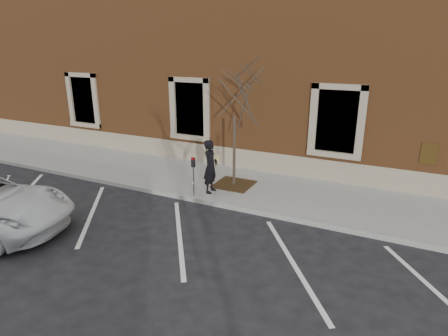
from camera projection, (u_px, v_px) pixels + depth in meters
The scene contains 9 objects.
ground at pixel (216, 205), 12.15m from camera, with size 120.00×120.00×0.00m, color #28282B.
sidewalk_near at pixel (238, 186), 13.62m from camera, with size 40.00×3.50×0.15m, color #A5A29B.
curb_near at pixel (215, 204), 12.08m from camera, with size 40.00×0.12×0.15m, color #9E9E99.
parking_stripes at pixel (179, 235), 10.27m from camera, with size 28.00×4.40×0.01m, color silver, non-canonical shape.
building_civic at pixel (291, 66), 17.50m from camera, with size 40.00×8.62×8.00m.
man at pixel (211, 167), 12.58m from camera, with size 0.67×0.44×1.83m, color black.
parking_meter at pixel (193, 169), 12.29m from camera, with size 0.12×0.09×1.32m.
tree_grate at pixel (234, 184), 13.51m from camera, with size 1.31×1.31×0.03m, color #3B2813.
sapling at pixel (235, 96), 12.52m from camera, with size 2.73×2.73×4.55m.
Camera 1 is at (5.12, -9.91, 4.97)m, focal length 30.00 mm.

